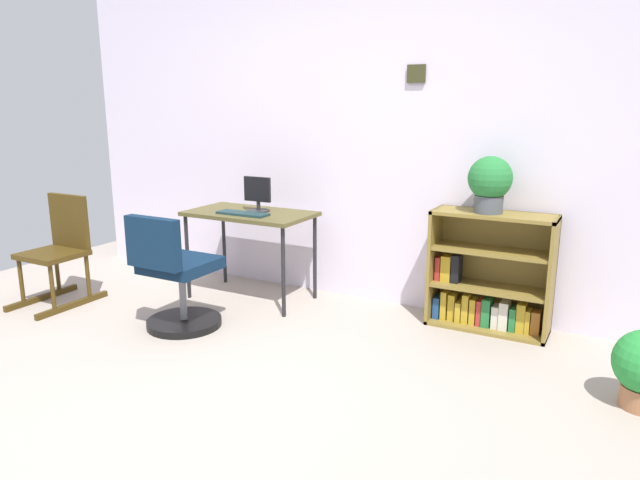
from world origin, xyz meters
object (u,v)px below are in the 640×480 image
Objects in this scene: desk at (250,220)px; rocking_chair at (60,249)px; monitor at (258,195)px; office_chair at (176,281)px; potted_plant_on_shelf at (490,182)px; keyboard at (243,214)px; bookshelf_low at (489,278)px.

desk is 1.17× the size of rocking_chair.
office_chair is at bearing -98.17° from monitor.
desk is 2.60× the size of potted_plant_on_shelf.
office_chair is at bearing -0.47° from rocking_chair.
monitor is (0.05, 0.04, 0.19)m from desk.
desk is at bearing -172.66° from potted_plant_on_shelf.
monitor reaches higher than desk.
monitor reaches higher than rocking_chair.
potted_plant_on_shelf is (1.75, 0.35, 0.31)m from keyboard.
monitor is at bearing 32.21° from rocking_chair.
potted_plant_on_shelf reaches higher than keyboard.
desk is at bearing -171.15° from bookshelf_low.
office_chair is 1.19m from rocking_chair.
office_chair reaches higher than bookshelf_low.
rocking_chair reaches higher than office_chair.
monitor is 0.33× the size of bookshelf_low.
potted_plant_on_shelf is at bearing 6.12° from monitor.
potted_plant_on_shelf is at bearing 28.84° from office_chair.
office_chair is 0.98× the size of rocking_chair.
bookshelf_low is (1.80, 0.28, -0.29)m from desk.
desk is 0.14m from keyboard.
monitor reaches higher than bookshelf_low.
office_chair is at bearing -151.16° from potted_plant_on_shelf.
rocking_chair is at bearing -160.89° from bookshelf_low.
office_chair is 2.15m from bookshelf_low.
bookshelf_low is (1.87, 1.07, 0.01)m from office_chair.
rocking_chair is 2.23× the size of potted_plant_on_shelf.
monitor is 0.21m from keyboard.
monitor reaches higher than keyboard.
bookshelf_low is at bearing 8.85° from desk.
bookshelf_low is (3.06, 1.06, -0.08)m from rocking_chair.
desk is at bearing 31.78° from rocking_chair.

